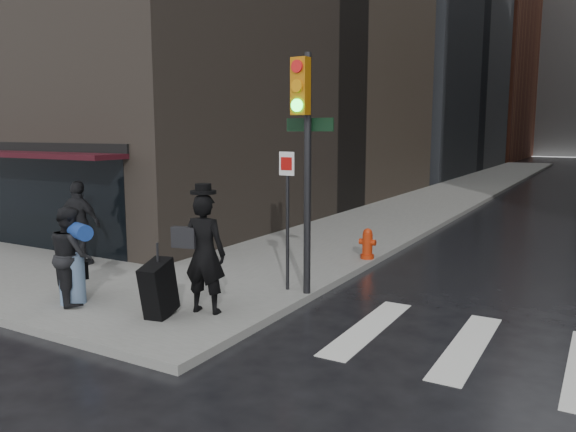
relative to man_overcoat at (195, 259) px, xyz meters
name	(u,v)px	position (x,y,z in m)	size (l,w,h in m)	color
ground	(166,311)	(-0.83, 0.16, -1.10)	(140.00, 140.00, 0.00)	black
sidewalk_left	(477,185)	(-0.83, 27.16, -1.02)	(4.00, 50.00, 0.15)	slate
bldg_left_far	(431,49)	(-13.83, 62.16, 11.90)	(22.00, 20.00, 26.00)	brown
storefront	(13,184)	(-7.83, 2.06, 0.73)	(8.40, 1.11, 2.83)	black
man_overcoat	(195,259)	(0.00, 0.00, 0.00)	(1.17, 1.33, 2.25)	black
man_jeans	(72,255)	(-2.28, -0.65, -0.06)	(1.18, 1.10, 1.76)	black
man_greycoat	(79,223)	(-4.55, 1.43, 0.03)	(1.20, 0.63, 1.95)	black
traffic_light	(303,141)	(1.02, 1.90, 1.94)	(1.12, 0.53, 4.48)	black
fire_hydrant	(367,245)	(0.97, 5.33, -0.61)	(0.41, 0.33, 0.75)	#A9280A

